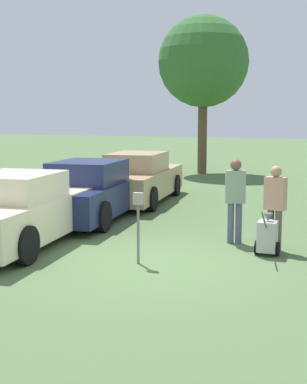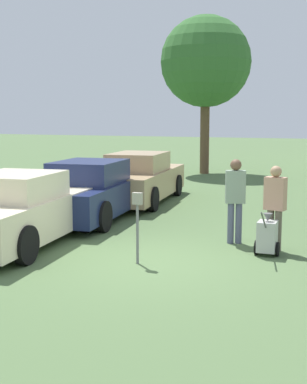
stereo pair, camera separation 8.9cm
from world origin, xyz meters
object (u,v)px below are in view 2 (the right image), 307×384
at_px(parked_car_navy, 92,192).
at_px(parking_meter, 137,214).
at_px(parked_car_cream, 19,211).
at_px(parked_car_tan, 140,179).
at_px(person_worker, 235,195).
at_px(equipment_cart, 267,236).
at_px(person_supervisor, 275,203).

bearing_deg(parked_car_navy, parking_meter, -57.85).
relative_size(parked_car_cream, parking_meter, 3.59).
relative_size(parked_car_navy, parked_car_tan, 0.95).
relative_size(parked_car_navy, parking_meter, 3.82).
bearing_deg(parking_meter, parked_car_cream, 172.17).
bearing_deg(parked_car_tan, person_worker, -53.90).
distance_m(person_worker, equipment_cart, 1.31).
relative_size(parked_car_tan, person_worker, 2.96).
xyz_separation_m(person_worker, person_supervisor, (0.90, -0.30, -0.05)).
height_order(parked_car_cream, parking_meter, parked_car_cream).
bearing_deg(person_worker, parked_car_navy, -35.37).
distance_m(parked_car_navy, person_worker, 4.41).
bearing_deg(equipment_cart, person_supervisor, 81.17).
relative_size(parked_car_navy, person_supervisor, 2.93).
bearing_deg(equipment_cart, parked_car_cream, -169.10).
distance_m(parked_car_cream, equipment_cart, 5.20).
height_order(parked_car_navy, parking_meter, parked_car_navy).
bearing_deg(parked_car_navy, person_supervisor, -24.61).
bearing_deg(parking_meter, person_supervisor, 42.49).
bearing_deg(equipment_cart, parked_car_tan, 132.80).
distance_m(parked_car_cream, parked_car_navy, 3.14).
bearing_deg(parked_car_cream, person_worker, 16.34).
height_order(parked_car_tan, parking_meter, parked_car_tan).
relative_size(person_supervisor, equipment_cart, 1.75).
distance_m(parking_meter, person_worker, 2.61).
bearing_deg(person_supervisor, person_worker, -6.59).
bearing_deg(parked_car_navy, person_worker, -24.29).
height_order(parking_meter, equipment_cart, parking_meter).
height_order(parked_car_cream, person_supervisor, person_supervisor).
relative_size(parked_car_tan, person_supervisor, 3.10).
distance_m(parked_car_navy, parked_car_tan, 3.15).
xyz_separation_m(parked_car_navy, parked_car_tan, (0.00, 3.15, 0.01)).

